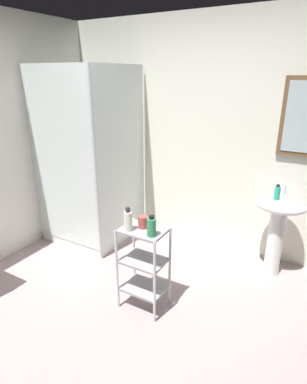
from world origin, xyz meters
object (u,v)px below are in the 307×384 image
pedestal_sink (278,221)px  hand_soap_bottle (277,193)px  lotion_bottle_white (128,221)px  rinse_cup (143,222)px  storage_cart (143,262)px  body_wash_bottle_green (152,227)px  shower_stall (94,203)px

pedestal_sink → hand_soap_bottle: (-0.04, -0.04, 0.30)m
lotion_bottle_white → rinse_cup: 0.13m
storage_cart → body_wash_bottle_green: bearing=-27.2°
shower_stall → pedestal_sink: bearing=8.7°
lotion_bottle_white → body_wash_bottle_green: bearing=4.5°
storage_cart → rinse_cup: size_ratio=7.53×
pedestal_sink → lotion_bottle_white: size_ratio=4.05×
storage_cart → body_wash_bottle_green: size_ratio=4.36×
hand_soap_bottle → rinse_cup: hand_soap_bottle is taller
storage_cart → lotion_bottle_white: lotion_bottle_white is taller
shower_stall → body_wash_bottle_green: size_ratio=11.77×
pedestal_sink → rinse_cup: size_ratio=8.24×
body_wash_bottle_green → rinse_cup: 0.16m
storage_cart → hand_soap_bottle: bearing=50.8°
shower_stall → hand_soap_bottle: 2.03m
hand_soap_bottle → pedestal_sink: bearing=44.3°
shower_stall → storage_cart: 1.37m
rinse_cup → lotion_bottle_white: bearing=-126.0°
storage_cart → body_wash_bottle_green: 0.40m
storage_cart → hand_soap_bottle: hand_soap_bottle is taller
lotion_bottle_white → pedestal_sink: bearing=49.7°
lotion_bottle_white → shower_stall: bearing=142.1°
pedestal_sink → storage_cart: bearing=-129.4°
pedestal_sink → body_wash_bottle_green: size_ratio=4.77×
hand_soap_bottle → rinse_cup: bearing=-130.5°
storage_cart → lotion_bottle_white: 0.41m
body_wash_bottle_green → rinse_cup: size_ratio=1.73×
lotion_bottle_white → hand_soap_bottle: bearing=49.9°
body_wash_bottle_green → pedestal_sink: bearing=55.8°
hand_soap_bottle → lotion_bottle_white: 1.43m
body_wash_bottle_green → storage_cart: bearing=152.8°
pedestal_sink → body_wash_bottle_green: (-0.76, -1.11, 0.24)m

